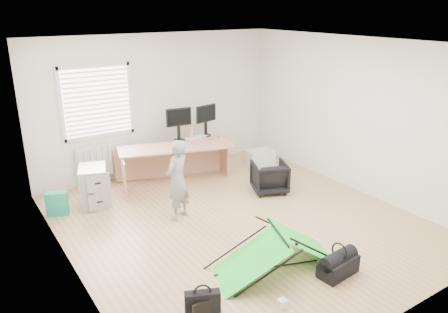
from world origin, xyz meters
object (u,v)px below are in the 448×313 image
person (177,180)px  laptop_bag (203,304)px  desk (177,165)px  monitor_right (206,125)px  monitor_left (179,129)px  duffel_bag (338,266)px  filing_cabinet (94,186)px  kite (277,250)px  office_chair (269,177)px  thermos (192,132)px  storage_crate (260,157)px

person → laptop_bag: bearing=41.4°
desk → monitor_right: (0.81, 0.28, 0.59)m
monitor_left → duffel_bag: bearing=-81.5°
filing_cabinet → kite: filing_cabinet is taller
laptop_bag → desk: bearing=90.4°
desk → kite: size_ratio=1.28×
kite → desk: bearing=104.8°
office_chair → laptop_bag: office_chair is taller
desk → person: bearing=-100.7°
office_chair → person: (-1.85, -0.02, 0.37)m
filing_cabinet → office_chair: 3.04m
office_chair → duffel_bag: size_ratio=1.14×
filing_cabinet → thermos: thermos is taller
monitor_left → kite: (-0.48, -3.51, -0.70)m
office_chair → duffel_bag: bearing=93.0°
office_chair → duffel_bag: office_chair is taller
desk → thermos: (0.51, 0.30, 0.49)m
duffel_bag → storage_crate: bearing=60.5°
monitor_right → duffel_bag: size_ratio=0.91×
monitor_left → laptop_bag: monitor_left is taller
desk → laptop_bag: 3.80m
monitor_right → thermos: 0.32m
duffel_bag → thermos: bearing=81.2°
thermos → laptop_bag: 4.35m
desk → thermos: bearing=46.6°
monitor_right → person: size_ratio=0.37×
laptop_bag → thermos: bearing=85.8°
thermos → kite: size_ratio=0.15×
monitor_right → office_chair: size_ratio=0.79×
desk → office_chair: size_ratio=3.48×
desk → filing_cabinet: desk is taller
monitor_right → thermos: monitor_right is taller
storage_crate → filing_cabinet: bearing=-179.5°
duffel_bag → filing_cabinet: bearing=111.7°
thermos → kite: (-0.78, -3.52, -0.59)m
desk → duffel_bag: size_ratio=3.98×
monitor_left → thermos: bearing=11.0°
thermos → laptop_bag: size_ratio=0.66×
laptop_bag → person: bearing=92.5°
person → thermos: bearing=-153.2°
monitor_left → monitor_right: 0.60m
duffel_bag → office_chair: bearing=64.3°
monitor_left → kite: monitor_left is taller
filing_cabinet → person: (0.95, -1.21, 0.31)m
duffel_bag → monitor_right: bearing=77.0°
person → kite: bearing=74.6°
filing_cabinet → storage_crate: filing_cabinet is taller
monitor_left → person: 1.84m
filing_cabinet → office_chair: filing_cabinet is taller
office_chair → storage_crate: (0.73, 1.21, -0.12)m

